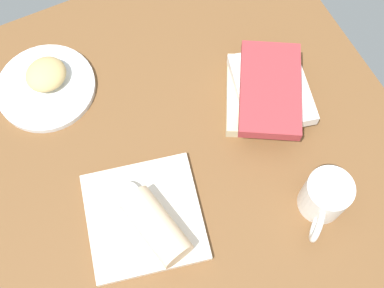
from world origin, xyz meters
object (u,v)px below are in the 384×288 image
scone_pastry (46,74)px  book_stack (267,91)px  sauce_cup (127,196)px  coffee_mug (325,197)px  round_plate (46,87)px  square_plate (144,217)px  breakfast_wrap (156,226)px

scone_pastry → book_stack: book_stack is taller
sauce_cup → coffee_mug: (17.34, 33.85, 2.08)cm
round_plate → sauce_cup: size_ratio=4.08×
round_plate → square_plate: 36.85cm
book_stack → coffee_mug: 25.33cm
book_stack → breakfast_wrap: bearing=-63.4°
breakfast_wrap → book_stack: size_ratio=0.56×
coffee_mug → round_plate: bearing=-140.4°
round_plate → square_plate: size_ratio=0.98×
round_plate → breakfast_wrap: 41.01cm
square_plate → sauce_cup: size_ratio=4.17×
round_plate → breakfast_wrap: (39.80, 8.98, 4.13)cm
breakfast_wrap → coffee_mug: coffee_mug is taller
round_plate → coffee_mug: bearing=39.6°
round_plate → sauce_cup: (31.26, 6.40, 2.09)cm
round_plate → square_plate: square_plate is taller
square_plate → book_stack: (-12.68, 33.97, 3.35)cm
round_plate → breakfast_wrap: size_ratio=1.48×
scone_pastry → book_stack: (24.51, 40.62, 0.54)cm
scone_pastry → breakfast_wrap: size_ratio=0.61×
round_plate → book_stack: book_stack is taller
round_plate → square_plate: bearing=12.3°
scone_pastry → coffee_mug: 63.29cm
round_plate → sauce_cup: bearing=11.6°
round_plate → coffee_mug: (48.60, 40.25, 4.17)cm
sauce_cup → square_plate: bearing=16.8°
round_plate → coffee_mug: 63.24cm
book_stack → round_plate: bearing=-119.2°
square_plate → breakfast_wrap: size_ratio=1.51×
round_plate → scone_pastry: 3.36cm
scone_pastry → coffee_mug: coffee_mug is taller
square_plate → coffee_mug: coffee_mug is taller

